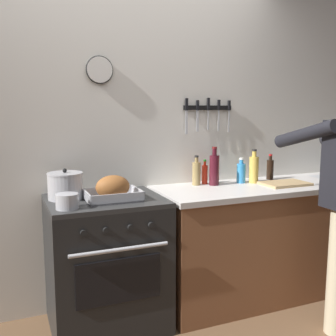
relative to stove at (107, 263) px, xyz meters
name	(u,v)px	position (x,y,z in m)	size (l,w,h in m)	color
wall_back	(121,134)	(0.22, 0.36, 0.85)	(6.00, 0.13, 2.60)	white
counter_block	(278,236)	(1.43, 0.00, 0.01)	(2.03, 0.65, 0.90)	brown
stove	(107,263)	(0.00, 0.00, 0.00)	(0.76, 0.67, 0.90)	black
roasting_pan	(113,189)	(0.04, -0.07, 0.52)	(0.35, 0.26, 0.16)	#B7B7BC
stock_pot	(65,186)	(-0.24, 0.09, 0.54)	(0.23, 0.23, 0.20)	#B7B7BC
saucepan	(67,201)	(-0.28, -0.18, 0.50)	(0.14, 0.14, 0.09)	#B7B7BC
cutting_board	(285,184)	(1.42, -0.07, 0.46)	(0.36, 0.24, 0.02)	tan
bottle_soy_sauce	(270,169)	(1.46, 0.17, 0.54)	(0.06, 0.06, 0.22)	black
bottle_hot_sauce	(205,174)	(0.86, 0.21, 0.53)	(0.05, 0.05, 0.19)	red
bottle_cooking_oil	(254,169)	(1.24, 0.10, 0.56)	(0.07, 0.07, 0.27)	gold
bottle_vinegar	(196,173)	(0.77, 0.19, 0.55)	(0.06, 0.06, 0.23)	#997F4C
bottle_dish_soap	(241,173)	(1.15, 0.14, 0.53)	(0.07, 0.07, 0.20)	#338CCC
bottle_wine_red	(214,169)	(0.90, 0.14, 0.58)	(0.08, 0.08, 0.30)	#47141E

